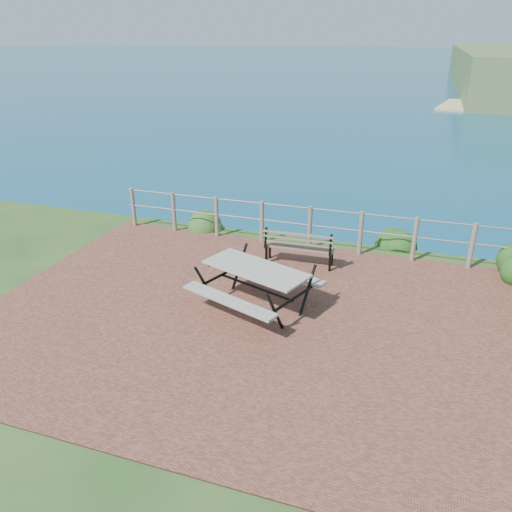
{
  "coord_description": "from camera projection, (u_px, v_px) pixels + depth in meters",
  "views": [
    {
      "loc": [
        2.23,
        -7.15,
        4.54
      ],
      "look_at": [
        -0.49,
        0.94,
        0.75
      ],
      "focal_mm": 35.0,
      "sensor_mm": 36.0,
      "label": 1
    }
  ],
  "objects": [
    {
      "name": "ground",
      "position": [
        265.0,
        320.0,
        8.68
      ],
      "size": [
        10.0,
        7.0,
        0.12
      ],
      "primitive_type": "cube",
      "color": "brown",
      "rests_on": "ground"
    },
    {
      "name": "ocean",
      "position": [
        431.0,
        48.0,
        181.92
      ],
      "size": [
        1200.0,
        1200.0,
        0.0
      ],
      "primitive_type": "plane",
      "color": "#157083",
      "rests_on": "ground"
    },
    {
      "name": "park_bench",
      "position": [
        300.0,
        241.0,
        10.52
      ],
      "size": [
        1.49,
        0.42,
        0.84
      ],
      "rotation": [
        0.0,
        0.0,
        0.03
      ],
      "color": "brown",
      "rests_on": "ground"
    },
    {
      "name": "shrub_lip_west",
      "position": [
        212.0,
        228.0,
        12.78
      ],
      "size": [
        0.87,
        0.87,
        0.65
      ],
      "primitive_type": "ellipsoid",
      "color": "#204F1D",
      "rests_on": "ground"
    },
    {
      "name": "picnic_table",
      "position": [
        256.0,
        283.0,
        8.84
      ],
      "size": [
        2.03,
        1.56,
        0.79
      ],
      "rotation": [
        0.0,
        0.0,
        -0.35
      ],
      "color": "gray",
      "rests_on": "ground"
    },
    {
      "name": "safety_railing",
      "position": [
        310.0,
        225.0,
        11.35
      ],
      "size": [
        9.4,
        0.1,
        1.0
      ],
      "color": "#6B5B4C",
      "rests_on": "ground"
    },
    {
      "name": "shrub_lip_east",
      "position": [
        396.0,
        244.0,
        11.82
      ],
      "size": [
        0.78,
        0.78,
        0.52
      ],
      "primitive_type": "ellipsoid",
      "color": "#214715",
      "rests_on": "ground"
    }
  ]
}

